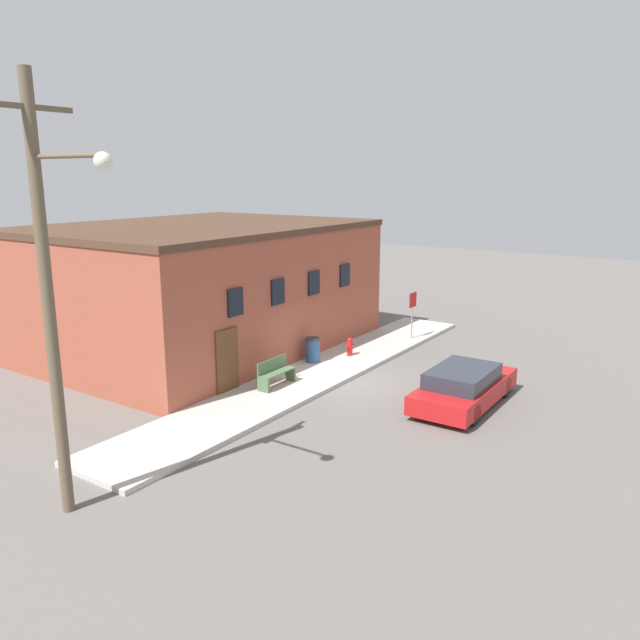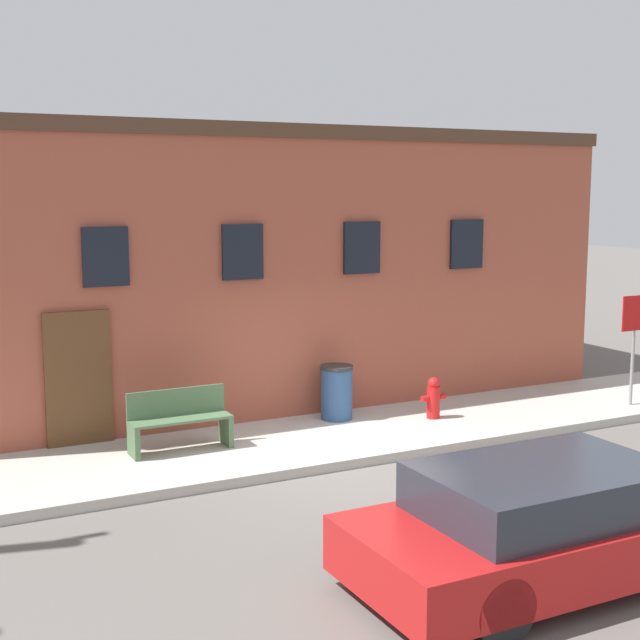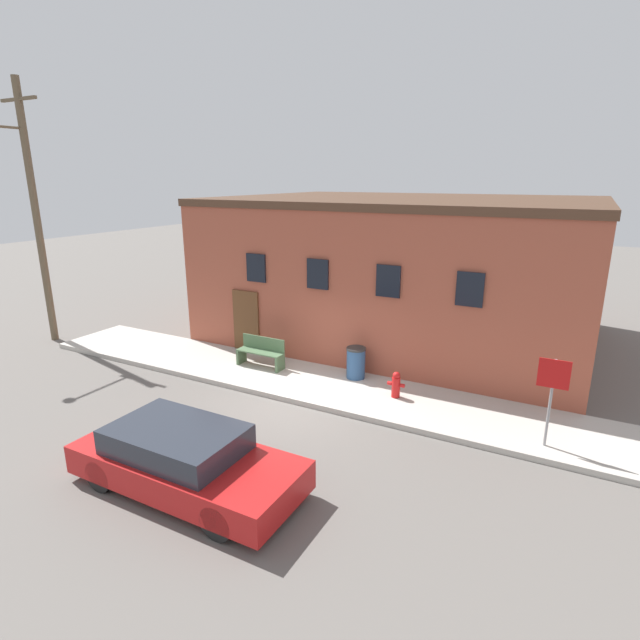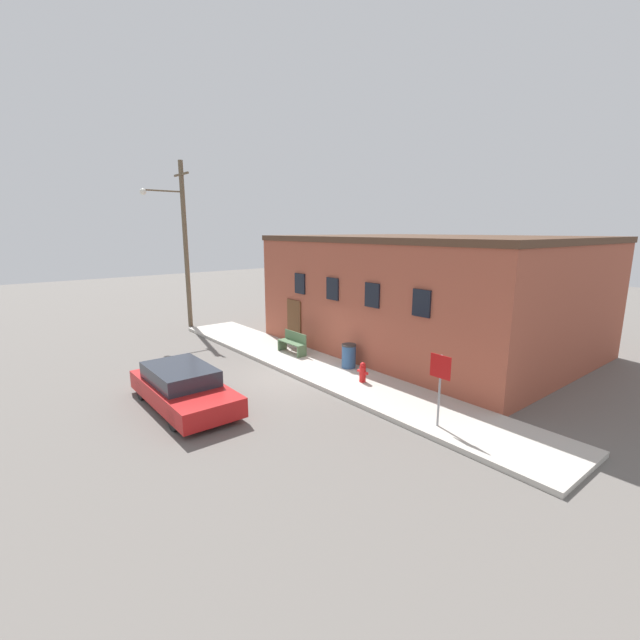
{
  "view_description": "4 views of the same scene",
  "coord_description": "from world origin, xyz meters",
  "px_view_note": "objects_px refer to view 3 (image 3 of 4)",
  "views": [
    {
      "loc": [
        -17.54,
        -10.64,
        6.99
      ],
      "look_at": [
        0.15,
        1.3,
        2.0
      ],
      "focal_mm": 35.0,
      "sensor_mm": 36.0,
      "label": 1
    },
    {
      "loc": [
        -6.06,
        -10.82,
        4.03
      ],
      "look_at": [
        0.15,
        1.3,
        2.0
      ],
      "focal_mm": 50.0,
      "sensor_mm": 36.0,
      "label": 2
    },
    {
      "loc": [
        6.35,
        -10.28,
        5.77
      ],
      "look_at": [
        0.15,
        1.3,
        2.0
      ],
      "focal_mm": 28.0,
      "sensor_mm": 36.0,
      "label": 3
    },
    {
      "loc": [
        12.41,
        -8.65,
        5.34
      ],
      "look_at": [
        0.15,
        1.3,
        2.0
      ],
      "focal_mm": 24.0,
      "sensor_mm": 36.0,
      "label": 4
    }
  ],
  "objects_px": {
    "trash_bin": "(356,363)",
    "parked_car": "(184,459)",
    "fire_hydrant": "(396,385)",
    "utility_pole": "(31,207)",
    "stop_sign": "(552,387)",
    "bench": "(261,352)"
  },
  "relations": [
    {
      "from": "trash_bin",
      "to": "parked_car",
      "type": "xyz_separation_m",
      "value": [
        -0.78,
        -6.22,
        -0.01
      ]
    },
    {
      "from": "fire_hydrant",
      "to": "utility_pole",
      "type": "bearing_deg",
      "value": -175.62
    },
    {
      "from": "utility_pole",
      "to": "parked_car",
      "type": "bearing_deg",
      "value": -22.94
    },
    {
      "from": "trash_bin",
      "to": "parked_car",
      "type": "relative_size",
      "value": 0.2
    },
    {
      "from": "fire_hydrant",
      "to": "parked_car",
      "type": "bearing_deg",
      "value": -112.31
    },
    {
      "from": "fire_hydrant",
      "to": "stop_sign",
      "type": "distance_m",
      "value": 3.95
    },
    {
      "from": "trash_bin",
      "to": "utility_pole",
      "type": "distance_m",
      "value": 12.31
    },
    {
      "from": "utility_pole",
      "to": "trash_bin",
      "type": "bearing_deg",
      "value": 8.48
    },
    {
      "from": "bench",
      "to": "parked_car",
      "type": "height_order",
      "value": "parked_car"
    },
    {
      "from": "stop_sign",
      "to": "utility_pole",
      "type": "distance_m",
      "value": 16.97
    },
    {
      "from": "fire_hydrant",
      "to": "bench",
      "type": "distance_m",
      "value": 4.43
    },
    {
      "from": "fire_hydrant",
      "to": "parked_car",
      "type": "xyz_separation_m",
      "value": [
        -2.26,
        -5.51,
        0.1
      ]
    },
    {
      "from": "stop_sign",
      "to": "utility_pole",
      "type": "bearing_deg",
      "value": -179.49
    },
    {
      "from": "stop_sign",
      "to": "trash_bin",
      "type": "distance_m",
      "value": 5.51
    },
    {
      "from": "bench",
      "to": "trash_bin",
      "type": "height_order",
      "value": "trash_bin"
    },
    {
      "from": "stop_sign",
      "to": "bench",
      "type": "xyz_separation_m",
      "value": [
        -8.14,
        1.02,
        -0.93
      ]
    },
    {
      "from": "utility_pole",
      "to": "parked_car",
      "type": "xyz_separation_m",
      "value": [
        10.67,
        -4.52,
        -4.19
      ]
    },
    {
      "from": "bench",
      "to": "trash_bin",
      "type": "distance_m",
      "value": 2.99
    },
    {
      "from": "fire_hydrant",
      "to": "utility_pole",
      "type": "relative_size",
      "value": 0.08
    },
    {
      "from": "trash_bin",
      "to": "utility_pole",
      "type": "relative_size",
      "value": 0.1
    },
    {
      "from": "stop_sign",
      "to": "bench",
      "type": "bearing_deg",
      "value": 172.83
    },
    {
      "from": "fire_hydrant",
      "to": "parked_car",
      "type": "relative_size",
      "value": 0.16
    }
  ]
}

